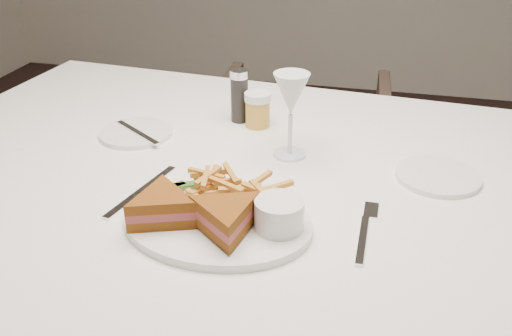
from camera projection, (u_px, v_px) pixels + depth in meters
name	position (u px, v px, depth m)	size (l,w,h in m)	color
table	(261.00, 327.00, 1.26)	(1.58, 1.06, 0.75)	white
chair_far	(299.00, 153.00, 2.14)	(0.63, 0.59, 0.65)	#46352B
table_setting	(238.00, 178.00, 1.01)	(0.80, 0.61, 0.18)	white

